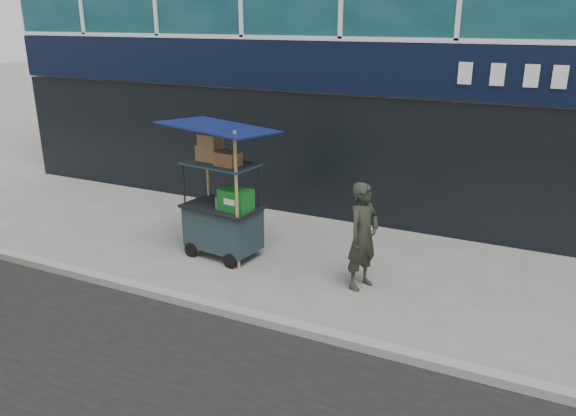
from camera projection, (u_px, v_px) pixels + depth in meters
The scene contains 4 objects.
ground at pixel (233, 307), 7.68m from camera, with size 80.00×80.00×0.00m, color slate.
curb at pixel (225, 310), 7.49m from camera, with size 80.00×0.18×0.12m, color gray.
vendor_cart at pixel (223, 210), 9.11m from camera, with size 1.79×1.37×2.24m.
vendor_man at pixel (363, 236), 8.02m from camera, with size 0.58×0.38×1.59m, color #262A1E.
Camera 1 is at (3.64, -5.82, 3.77)m, focal length 35.00 mm.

